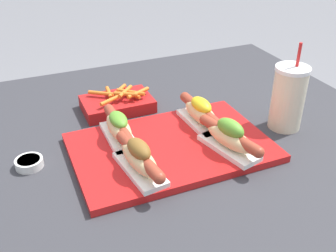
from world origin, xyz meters
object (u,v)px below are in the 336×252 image
Objects in this scene: hot_dog_2 at (119,128)px; fries_basket at (118,103)px; hot_dog_1 at (230,137)px; hot_dog_3 at (201,113)px; sauce_bowl at (29,163)px; hot_dog_0 at (139,158)px; serving_tray at (171,147)px; drink_cup at (288,98)px.

hot_dog_2 is 1.03× the size of fries_basket.
hot_dog_1 is 0.26m from hot_dog_2.
sauce_bowl is at bearing 178.77° from hot_dog_3.
hot_dog_0 reaches higher than sauce_bowl.
hot_dog_2 is at bearing -105.33° from fries_basket.
serving_tray is 2.32× the size of hot_dog_2.
drink_cup is at bearing 7.81° from hot_dog_0.
hot_dog_2 is 0.88× the size of drink_cup.
fries_basket is (-0.38, 0.27, -0.07)m from drink_cup.
drink_cup is at bearing 16.65° from hot_dog_1.
hot_dog_3 is at bearing -3.23° from hot_dog_2.
hot_dog_3 is at bearing -1.23° from sauce_bowl.
drink_cup reaches higher than hot_dog_1.
fries_basket is at bearing 144.77° from drink_cup.
drink_cup is 0.47m from fries_basket.
hot_dog_3 reaches higher than serving_tray.
sauce_bowl reaches higher than serving_tray.
drink_cup reaches higher than hot_dog_0.
drink_cup reaches higher than hot_dog_2.
hot_dog_0 is 3.21× the size of sauce_bowl.
hot_dog_1 is (0.22, -0.00, 0.00)m from hot_dog_0.
serving_tray is 2.40× the size of fries_basket.
hot_dog_2 is at bearing 169.18° from drink_cup.
hot_dog_1 is 0.86× the size of drink_cup.
hot_dog_0 is 0.14m from hot_dog_2.
hot_dog_0 reaches higher than hot_dog_3.
hot_dog_3 reaches higher than hot_dog_2.
fries_basket is at bearing 35.26° from sauce_bowl.
hot_dog_3 is 1.03× the size of fries_basket.
hot_dog_0 is 0.26m from sauce_bowl.
hot_dog_1 reaches higher than sauce_bowl.
serving_tray is 2.37× the size of hot_dog_1.
serving_tray is at bearing 146.74° from hot_dog_1.
hot_dog_3 is at bearing 28.03° from serving_tray.
serving_tray is 0.33m from sauce_bowl.
sauce_bowl is at bearing 147.64° from hot_dog_0.
fries_basket reaches higher than sauce_bowl.
hot_dog_3 is 0.88× the size of drink_cup.
hot_dog_1 is at bearing -163.35° from drink_cup.
hot_dog_0 is at bearing 179.08° from hot_dog_1.
hot_dog_1 is at bearing -33.26° from serving_tray.
hot_dog_1 is at bearing -33.06° from hot_dog_2.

